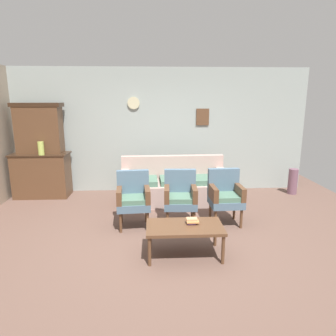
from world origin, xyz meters
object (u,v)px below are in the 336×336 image
at_px(book_stack_on_table, 192,221).
at_px(floor_vase_by_wall, 293,181).
at_px(vase_on_cabinet, 41,148).
at_px(floral_couch, 174,186).
at_px(coffee_table, 185,229).
at_px(side_cabinet, 42,175).
at_px(armchair_near_cabinet, 225,194).
at_px(armchair_row_middle, 133,197).
at_px(armchair_near_couch_end, 180,195).

xyz_separation_m(book_stack_on_table, floor_vase_by_wall, (2.54, 2.49, -0.18)).
height_order(vase_on_cabinet, floor_vase_by_wall, vase_on_cabinet).
relative_size(floral_couch, coffee_table, 2.12).
height_order(side_cabinet, armchair_near_cabinet, side_cabinet).
distance_m(side_cabinet, book_stack_on_table, 3.85).
height_order(side_cabinet, armchair_row_middle, side_cabinet).
height_order(armchair_row_middle, armchair_near_couch_end, same).
bearing_deg(vase_on_cabinet, side_cabinet, 118.24).
xyz_separation_m(floral_couch, armchair_row_middle, (-0.74, -1.15, 0.17)).
xyz_separation_m(vase_on_cabinet, floral_couch, (2.67, -0.32, -0.74)).
bearing_deg(book_stack_on_table, vase_on_cabinet, 138.93).
distance_m(coffee_table, floor_vase_by_wall, 3.67).
xyz_separation_m(vase_on_cabinet, coffee_table, (2.66, -2.46, -0.69)).
xyz_separation_m(armchair_near_cabinet, book_stack_on_table, (-0.68, -0.98, -0.04)).
height_order(armchair_near_cabinet, coffee_table, armchair_near_cabinet).
xyz_separation_m(side_cabinet, floor_vase_by_wall, (5.40, -0.10, -0.19)).
bearing_deg(floor_vase_by_wall, armchair_near_cabinet, -141.05).
xyz_separation_m(side_cabinet, armchair_near_couch_end, (2.79, -1.62, 0.03)).
bearing_deg(side_cabinet, vase_on_cabinet, -61.76).
relative_size(side_cabinet, vase_on_cabinet, 4.29).
distance_m(side_cabinet, armchair_row_middle, 2.62).
relative_size(floral_couch, armchair_row_middle, 2.36).
relative_size(floral_couch, book_stack_on_table, 13.15).
height_order(side_cabinet, floor_vase_by_wall, side_cabinet).
bearing_deg(floral_couch, armchair_near_cabinet, -54.94).
bearing_deg(armchair_near_cabinet, book_stack_on_table, -124.65).
bearing_deg(floor_vase_by_wall, side_cabinet, 178.94).
relative_size(armchair_row_middle, armchair_near_cabinet, 1.00).
height_order(armchair_near_couch_end, armchair_near_cabinet, same).
bearing_deg(armchair_near_couch_end, book_stack_on_table, -85.99).
xyz_separation_m(side_cabinet, armchair_row_middle, (2.03, -1.65, 0.03)).
bearing_deg(armchair_near_couch_end, vase_on_cabinet, 151.81).
xyz_separation_m(side_cabinet, armchair_near_cabinet, (3.54, -1.60, 0.03)).
bearing_deg(vase_on_cabinet, armchair_near_couch_end, -28.19).
distance_m(armchair_near_cabinet, coffee_table, 1.31).
bearing_deg(vase_on_cabinet, coffee_table, -42.81).
height_order(vase_on_cabinet, armchair_near_couch_end, vase_on_cabinet).
distance_m(armchair_row_middle, armchair_near_couch_end, 0.76).
distance_m(floral_couch, book_stack_on_table, 2.09).
relative_size(armchair_near_couch_end, book_stack_on_table, 5.59).
relative_size(armchair_row_middle, coffee_table, 0.90).
relative_size(armchair_near_cabinet, coffee_table, 0.90).
distance_m(side_cabinet, floral_couch, 2.81).
bearing_deg(coffee_table, floral_couch, 89.80).
height_order(armchair_near_couch_end, floor_vase_by_wall, armchair_near_couch_end).
distance_m(vase_on_cabinet, armchair_near_couch_end, 3.11).
bearing_deg(coffee_table, floor_vase_by_wall, 43.93).
height_order(floral_couch, armchair_row_middle, same).
bearing_deg(armchair_row_middle, coffee_table, -53.79).
xyz_separation_m(vase_on_cabinet, book_stack_on_table, (2.76, -2.41, -0.61)).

